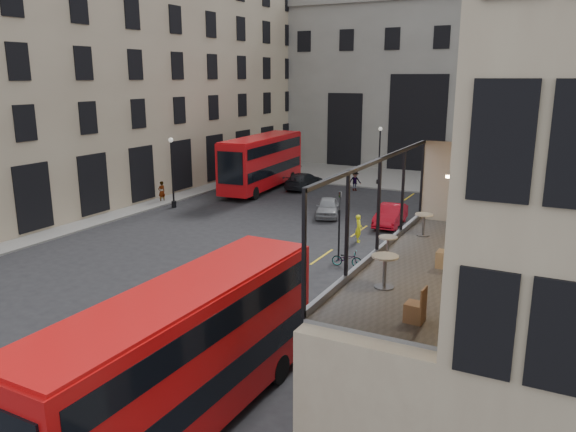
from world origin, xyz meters
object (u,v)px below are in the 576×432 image
at_px(pedestrian_d, 524,194).
at_px(cafe_chair_d, 475,227).
at_px(pedestrian_c, 472,171).
at_px(traffic_light_near, 339,217).
at_px(cafe_chair_c, 445,258).
at_px(cyclist, 359,228).
at_px(bus_near, 184,352).
at_px(bus_far, 262,160).
at_px(bicycle, 347,259).
at_px(cafe_chair_a, 415,311).
at_px(traffic_light_far, 261,161).
at_px(car_c, 304,181).
at_px(car_a, 328,207).
at_px(cafe_table_mid, 388,244).
at_px(car_b, 390,215).
at_px(street_lamp_a, 173,177).
at_px(street_lamp_b, 379,159).
at_px(cafe_chair_b, 454,258).
at_px(pedestrian_a, 299,167).
at_px(cafe_table_near, 385,266).
at_px(pedestrian_e, 162,192).
at_px(cafe_table_far, 424,221).
at_px(pedestrian_b, 355,181).

height_order(pedestrian_d, cafe_chair_d, cafe_chair_d).
bearing_deg(pedestrian_c, traffic_light_near, 71.11).
bearing_deg(cafe_chair_c, cyclist, 117.39).
bearing_deg(bus_near, bus_far, 116.18).
distance_m(bicycle, cafe_chair_d, 11.54).
height_order(pedestrian_d, cafe_chair_a, cafe_chair_a).
bearing_deg(cyclist, traffic_light_far, 27.77).
bearing_deg(car_c, pedestrian_c, -138.96).
bearing_deg(car_a, cafe_table_mid, -82.80).
bearing_deg(car_b, street_lamp_a, -175.17).
height_order(car_c, bicycle, car_c).
relative_size(street_lamp_b, cafe_chair_c, 6.08).
relative_size(bus_far, cyclist, 7.15).
height_order(cafe_table_mid, cafe_chair_b, cafe_chair_b).
xyz_separation_m(traffic_light_far, car_a, (9.55, -7.15, -1.76)).
distance_m(pedestrian_a, cafe_table_near, 43.16).
height_order(traffic_light_far, pedestrian_e, traffic_light_far).
height_order(pedestrian_c, cafe_chair_a, cafe_chair_a).
bearing_deg(pedestrian_d, pedestrian_c, 22.31).
bearing_deg(cafe_table_mid, car_b, 106.39).
bearing_deg(cafe_chair_b, cafe_chair_d, 89.79).
height_order(pedestrian_d, cafe_table_near, cafe_table_near).
height_order(pedestrian_c, cafe_table_near, cafe_table_near).
bearing_deg(pedestrian_a, bicycle, -69.93).
distance_m(car_a, bicycle, 11.01).
bearing_deg(traffic_light_far, pedestrian_d, 8.27).
xyz_separation_m(pedestrian_c, cafe_chair_d, (5.93, -36.47, 3.91)).
height_order(car_c, pedestrian_d, pedestrian_d).
bearing_deg(cafe_table_mid, cafe_table_far, 84.28).
distance_m(cafe_table_near, cafe_chair_d, 6.07).
xyz_separation_m(street_lamp_b, cafe_table_far, (11.69, -31.25, 2.69)).
bearing_deg(bus_near, traffic_light_near, 96.87).
height_order(bicycle, pedestrian_e, pedestrian_e).
bearing_deg(cafe_chair_d, cafe_chair_a, -90.06).
xyz_separation_m(street_lamp_a, car_b, (16.33, 2.38, -1.69)).
bearing_deg(traffic_light_near, pedestrian_b, 107.95).
bearing_deg(car_b, cyclist, -100.38).
distance_m(traffic_light_near, cyclist, 4.08).
xyz_separation_m(pedestrian_b, pedestrian_e, (-12.01, -11.47, -0.02)).
bearing_deg(cafe_chair_d, cyclist, 124.66).
relative_size(car_a, car_c, 0.78).
distance_m(street_lamp_b, bus_far, 10.84).
distance_m(car_a, cafe_chair_c, 24.81).
bearing_deg(traffic_light_near, car_a, 116.68).
bearing_deg(pedestrian_e, car_c, 158.71).
height_order(bus_near, car_c, bus_near).
height_order(bus_far, cafe_chair_a, cafe_chair_a).
bearing_deg(street_lamp_b, cafe_chair_c, -69.14).
bearing_deg(cyclist, cafe_table_mid, -178.04).
distance_m(bus_near, pedestrian_e, 30.55).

